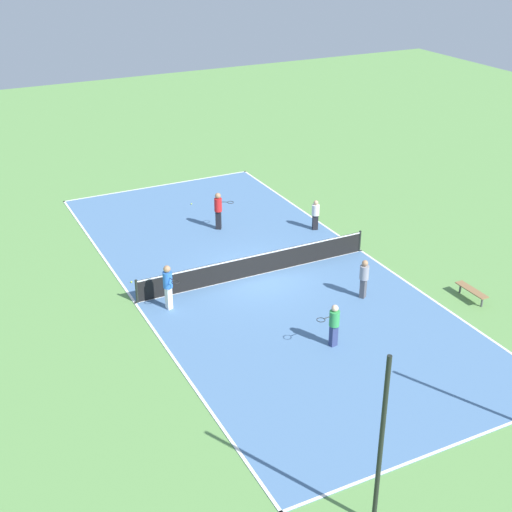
% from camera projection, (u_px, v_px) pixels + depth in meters
% --- Properties ---
extents(ground_plane, '(80.00, 80.00, 0.00)m').
position_uv_depth(ground_plane, '(256.00, 275.00, 29.77)').
color(ground_plane, '#60934C').
extents(court_surface, '(10.61, 23.95, 0.02)m').
position_uv_depth(court_surface, '(256.00, 275.00, 29.77)').
color(court_surface, '#4C729E').
rests_on(court_surface, ground_plane).
extents(tennis_net, '(10.41, 0.10, 0.98)m').
position_uv_depth(tennis_net, '(256.00, 264.00, 29.54)').
color(tennis_net, black).
rests_on(tennis_net, court_surface).
extents(bench, '(0.36, 1.53, 0.45)m').
position_uv_depth(bench, '(472.00, 291.00, 27.77)').
color(bench, olive).
rests_on(bench, ground_plane).
extents(player_far_green, '(0.97, 0.45, 1.62)m').
position_uv_depth(player_far_green, '(334.00, 323.00, 24.56)').
color(player_far_green, navy).
rests_on(player_far_green, court_surface).
extents(player_far_white, '(0.46, 0.46, 1.47)m').
position_uv_depth(player_far_white, '(315.00, 213.00, 33.64)').
color(player_far_white, black).
rests_on(player_far_white, court_surface).
extents(player_near_blue, '(0.48, 0.97, 1.82)m').
position_uv_depth(player_near_blue, '(168.00, 284.00, 26.81)').
color(player_near_blue, white).
rests_on(player_near_blue, court_surface).
extents(player_baseline_gray, '(0.50, 0.50, 1.62)m').
position_uv_depth(player_baseline_gray, '(364.00, 276.00, 27.66)').
color(player_baseline_gray, '#4C4C51').
rests_on(player_baseline_gray, court_surface).
extents(player_coach_red, '(0.95, 0.81, 1.83)m').
position_uv_depth(player_coach_red, '(218.00, 208.00, 33.58)').
color(player_coach_red, black).
rests_on(player_coach_red, court_surface).
extents(tennis_ball_near_net, '(0.07, 0.07, 0.07)m').
position_uv_depth(tennis_ball_near_net, '(131.00, 282.00, 29.12)').
color(tennis_ball_near_net, '#CCE033').
rests_on(tennis_ball_near_net, court_surface).
extents(tennis_ball_right_alley, '(0.07, 0.07, 0.07)m').
position_uv_depth(tennis_ball_right_alley, '(191.00, 204.00, 36.82)').
color(tennis_ball_right_alley, '#CCE033').
rests_on(tennis_ball_right_alley, court_surface).
extents(fence_post_back_right, '(0.12, 0.12, 5.00)m').
position_uv_depth(fence_post_back_right, '(381.00, 445.00, 16.67)').
color(fence_post_back_right, black).
rests_on(fence_post_back_right, ground_plane).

